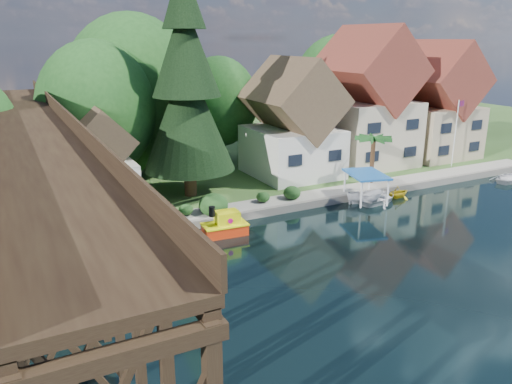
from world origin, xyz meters
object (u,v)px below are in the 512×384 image
house_center (366,106)px  palm_tree (374,140)px  boat_white_b (511,177)px  boat_white_a (379,196)px  trestle_bridge (36,185)px  flagpole (457,126)px  boat_canopy (365,191)px  house_right (434,108)px  tugboat (225,226)px  shed (100,165)px  conifer (187,88)px  boat_yellow (398,191)px  house_left (292,127)px

house_center → palm_tree: (-4.15, -6.37, -1.95)m
boat_white_b → boat_white_a: bearing=71.6°
trestle_bridge → flagpole: (39.42, 6.10, -0.73)m
boat_white_a → boat_white_b: (15.38, -0.84, -0.04)m
trestle_bridge → boat_canopy: 25.04m
house_right → palm_tree: (-13.15, -5.87, -1.31)m
house_center → tugboat: house_center is taller
trestle_bridge → house_center: 33.96m
shed → conifer: bearing=-2.4°
shed → boat_yellow: shed is taller
boat_yellow → conifer: bearing=61.9°
boat_yellow → palm_tree: bearing=1.5°
palm_tree → boat_canopy: palm_tree is taller
house_center → flagpole: bearing=-35.2°
boat_canopy → boat_yellow: boat_canopy is taller
house_left → house_center: 9.10m
boat_yellow → flagpole: bearing=-72.1°
flagpole → boat_white_a: bearing=-161.5°
house_left → house_right: 18.01m
conifer → boat_white_a: conifer is taller
boat_yellow → trestle_bridge: bearing=89.9°
palm_tree → boat_white_b: palm_tree is taller
shed → house_right: bearing=2.4°
conifer → tugboat: bearing=-93.6°
house_right → palm_tree: size_ratio=2.74×
trestle_bridge → boat_yellow: bearing=3.4°
flagpole → boat_white_a: 14.81m
boat_white_a → conifer: bearing=46.3°
house_center → conifer: size_ratio=0.76×
shed → palm_tree: (22.85, -4.37, 0.64)m
boat_canopy → house_center: bearing=52.2°
conifer → palm_tree: (15.74, -4.07, -4.85)m
boat_canopy → boat_white_b: (16.71, -1.04, -0.68)m
palm_tree → tugboat: bearing=-165.6°
trestle_bridge → house_left: bearing=25.2°
boat_canopy → boat_white_b: boat_canopy is taller
trestle_bridge → shed: (5.00, 9.33, -1.52)m
tugboat → boat_canopy: bearing=4.5°
house_center → boat_white_b: bearing=-48.6°
house_left → palm_tree: size_ratio=2.43×
house_left → boat_white_b: size_ratio=2.73×
palm_tree → boat_white_b: 14.69m
boat_canopy → palm_tree: bearing=44.4°
house_left → boat_yellow: size_ratio=4.93×
tugboat → boat_white_a: 14.39m
house_left → boat_white_a: bearing=-72.3°
conifer → flagpole: size_ratio=2.72×
house_right → conifer: 29.16m
shed → conifer: (7.11, -0.29, 5.48)m
tugboat → flagpole: bearing=10.8°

